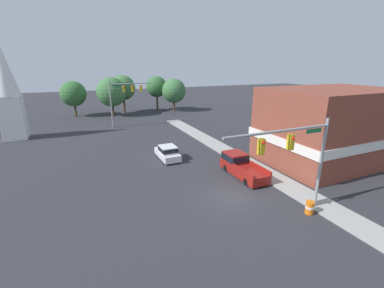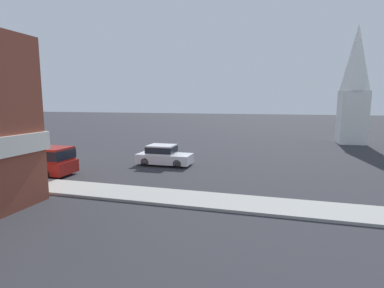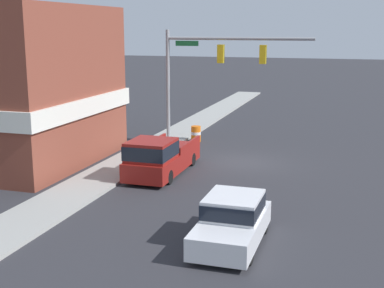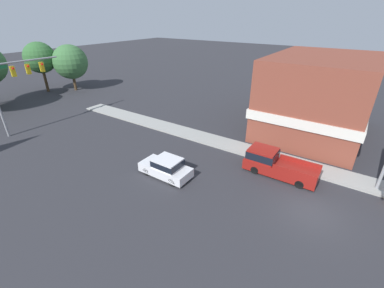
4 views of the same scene
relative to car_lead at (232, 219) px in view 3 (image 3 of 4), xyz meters
The scene contains 6 objects.
ground_plane 10.82m from the car_lead, 79.81° to the right, with size 200.00×200.00×0.00m, color #2D2D33.
sidewalk_curb 13.08m from the car_lead, 54.37° to the right, with size 2.40×60.00×0.14m.
near_signal_assembly 15.41m from the car_lead, 72.06° to the right, with size 8.66×0.49×6.82m.
car_lead is the anchor object (origin of this frame).
pickup_truck_parked 8.66m from the car_lead, 53.15° to the right, with size 2.03×5.67×1.93m.
construction_barrel 16.04m from the car_lead, 68.76° to the right, with size 0.61×0.61×0.98m.
Camera 3 is at (-5.58, 26.72, 6.94)m, focal length 50.00 mm.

